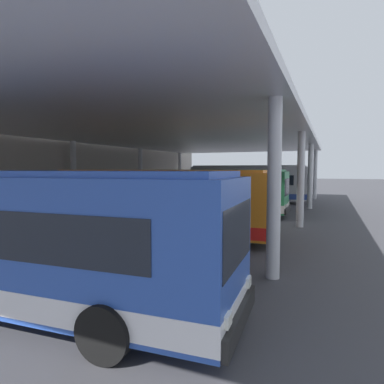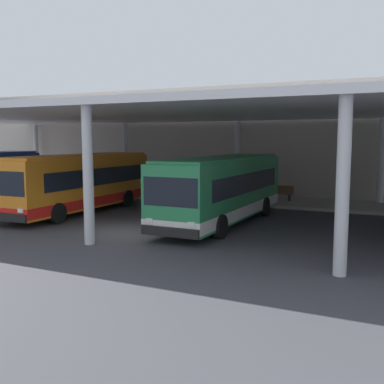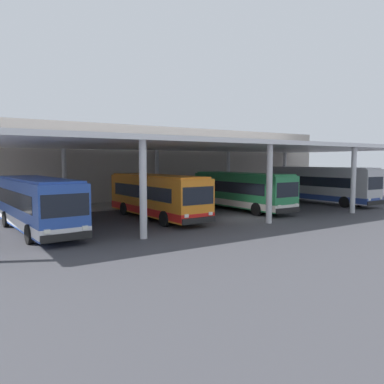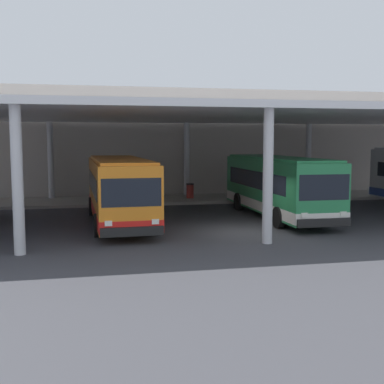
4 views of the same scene
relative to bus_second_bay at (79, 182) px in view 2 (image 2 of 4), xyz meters
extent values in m
plane|color=#3D3D42|center=(5.37, -3.39, -1.66)|extent=(200.00, 200.00, 0.00)
cube|color=#A39E93|center=(5.37, 8.36, -1.57)|extent=(42.00, 4.50, 0.18)
cube|color=#ADA399|center=(5.37, 11.61, 2.23)|extent=(48.00, 1.60, 7.76)
cube|color=silver|center=(5.37, 2.11, 3.74)|extent=(40.00, 17.00, 0.30)
cylinder|color=silver|center=(-13.13, 10.11, 0.97)|extent=(0.40, 0.40, 5.25)
cylinder|color=silver|center=(-3.88, 10.11, 0.97)|extent=(0.40, 0.40, 5.25)
cylinder|color=silver|center=(5.37, -5.89, 0.97)|extent=(0.40, 0.40, 5.25)
cylinder|color=silver|center=(5.37, 10.11, 0.97)|extent=(0.40, 0.40, 5.25)
cylinder|color=silver|center=(14.62, -5.89, 0.97)|extent=(0.40, 0.40, 5.25)
cylinder|color=silver|center=(14.62, 10.11, 0.97)|extent=(0.40, 0.40, 5.25)
cylinder|color=black|center=(-7.18, 2.19, -1.16)|extent=(0.34, 1.01, 1.00)
cube|color=orange|center=(0.00, 0.00, 0.04)|extent=(2.80, 10.47, 2.70)
cube|color=red|center=(0.00, 0.00, -0.96)|extent=(2.82, 10.49, 0.50)
cube|color=black|center=(0.00, 0.15, 0.34)|extent=(2.78, 8.60, 0.90)
cube|color=black|center=(0.15, -5.15, 0.39)|extent=(2.30, 0.19, 1.10)
cube|color=black|center=(0.15, -5.24, -1.11)|extent=(2.45, 0.23, 0.36)
cube|color=orange|center=(0.00, 0.00, 1.45)|extent=(2.59, 10.05, 0.12)
cube|color=yellow|center=(0.15, -5.12, 1.21)|extent=(1.75, 0.17, 0.28)
cube|color=white|center=(1.05, -5.20, -0.76)|extent=(0.28, 0.09, 0.20)
cylinder|color=black|center=(-1.13, -3.26, -1.16)|extent=(0.31, 1.01, 1.00)
cylinder|color=black|center=(1.32, -3.19, -1.16)|extent=(0.31, 1.01, 1.00)
cylinder|color=black|center=(-1.31, 2.82, -1.16)|extent=(0.31, 1.01, 1.00)
cylinder|color=black|center=(1.14, 2.89, -1.16)|extent=(0.31, 1.01, 1.00)
cube|color=#28844C|center=(8.29, 0.37, 0.04)|extent=(2.55, 10.41, 2.70)
cube|color=white|center=(8.29, 0.37, -0.96)|extent=(2.57, 10.43, 0.50)
cube|color=black|center=(8.29, 0.52, 0.34)|extent=(2.58, 8.54, 0.90)
cube|color=black|center=(8.32, -4.78, 0.39)|extent=(2.30, 0.13, 1.10)
cube|color=black|center=(8.32, -4.87, -1.11)|extent=(2.45, 0.17, 0.36)
cube|color=#2A8B50|center=(8.29, 0.37, 1.45)|extent=(2.34, 9.99, 0.12)
cube|color=yellow|center=(8.32, -4.75, 1.21)|extent=(1.75, 0.13, 0.28)
cube|color=white|center=(7.42, -4.86, -0.76)|extent=(0.28, 0.08, 0.20)
cube|color=white|center=(9.22, -4.86, -0.76)|extent=(0.28, 0.08, 0.20)
cylinder|color=black|center=(7.08, -2.86, -1.16)|extent=(0.28, 1.00, 1.00)
cylinder|color=black|center=(9.53, -2.85, -1.16)|extent=(0.28, 1.00, 1.00)
cylinder|color=black|center=(7.06, 3.23, -1.16)|extent=(0.28, 1.00, 1.00)
cylinder|color=black|center=(9.51, 3.24, -1.16)|extent=(0.28, 1.00, 1.00)
cube|color=brown|center=(8.83, 8.36, -1.03)|extent=(1.80, 0.44, 0.08)
cube|color=brown|center=(8.83, 8.56, -0.78)|extent=(1.80, 0.06, 0.44)
cube|color=#2D2D33|center=(8.13, 8.36, -1.25)|extent=(0.10, 0.36, 0.45)
cube|color=#2D2D33|center=(9.53, 8.36, -1.25)|extent=(0.10, 0.36, 0.45)
cylinder|color=maroon|center=(5.21, 8.15, -1.03)|extent=(0.48, 0.48, 0.90)
cylinder|color=black|center=(5.21, 8.15, -0.54)|extent=(0.52, 0.52, 0.08)
camera|label=1|loc=(-13.51, -7.39, 1.55)|focal=30.61mm
camera|label=2|loc=(16.50, -19.66, 2.37)|focal=42.85mm
camera|label=3|loc=(-12.59, -24.05, 2.49)|focal=35.25mm
camera|label=4|loc=(-1.46, -23.85, 2.37)|focal=45.92mm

